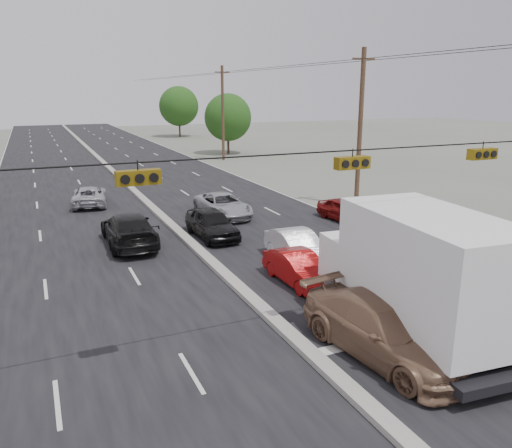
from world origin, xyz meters
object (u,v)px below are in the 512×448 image
object	(u,v)px
tan_sedan	(384,330)
oncoming_far	(89,196)
utility_pole_right_b	(360,128)
box_truck	(415,273)
queue_car_b	(298,248)
queue_car_c	(223,205)
utility_pole_right_c	(223,113)
tree_right_far	(179,106)
oncoming_near	(129,230)
queue_car_e	(344,210)
tree_right_mid	(228,117)
queue_car_a	(212,224)
red_sedan	(299,269)

from	to	relation	value
tan_sedan	oncoming_far	xyz separation A→B (m)	(-5.50, 23.85, -0.18)
utility_pole_right_b	box_truck	world-z (taller)	utility_pole_right_b
box_truck	queue_car_b	distance (m)	7.47
queue_car_b	queue_car_c	distance (m)	9.39
queue_car_c	utility_pole_right_c	bearing A→B (deg)	67.20
queue_car_b	oncoming_far	world-z (taller)	queue_car_b
tree_right_far	box_truck	bearing A→B (deg)	-100.04
queue_car_b	oncoming_near	bearing A→B (deg)	140.43
utility_pole_right_b	utility_pole_right_c	xyz separation A→B (m)	(0.00, 25.00, 0.00)
tree_right_far	queue_car_e	size ratio (longest dim) A/B	2.18
utility_pole_right_b	queue_car_c	distance (m)	10.08
tree_right_far	tan_sedan	size ratio (longest dim) A/B	1.45
oncoming_near	oncoming_far	xyz separation A→B (m)	(-0.79, 10.06, -0.17)
utility_pole_right_c	box_truck	world-z (taller)	utility_pole_right_c
queue_car_c	utility_pole_right_b	bearing A→B (deg)	-8.71
queue_car_c	oncoming_far	bearing A→B (deg)	135.17
tree_right_mid	queue_car_a	bearing A→B (deg)	-112.43
tree_right_far	tree_right_mid	bearing A→B (deg)	-92.29
tree_right_mid	queue_car_c	size ratio (longest dim) A/B	1.43
box_truck	oncoming_far	xyz separation A→B (m)	(-7.04, 23.23, -1.44)
tree_right_far	queue_car_c	xyz separation A→B (m)	(-12.50, -53.98, -4.26)
utility_pole_right_c	tree_right_far	size ratio (longest dim) A/B	1.23
red_sedan	tree_right_far	bearing A→B (deg)	76.52
utility_pole_right_b	tree_right_mid	world-z (taller)	utility_pole_right_b
tan_sedan	queue_car_e	bearing A→B (deg)	53.04
tree_right_mid	utility_pole_right_c	bearing A→B (deg)	-116.57
tree_right_far	tan_sedan	xyz separation A→B (m)	(-14.05, -71.34, -4.14)
oncoming_near	tan_sedan	bearing A→B (deg)	109.74
tan_sedan	queue_car_b	distance (m)	8.12
tree_right_mid	queue_car_e	bearing A→B (deg)	-99.33
utility_pole_right_b	tree_right_far	distance (m)	55.11
utility_pole_right_b	box_truck	bearing A→B (deg)	-119.85
oncoming_near	oncoming_far	world-z (taller)	oncoming_near
tree_right_mid	queue_car_c	world-z (taller)	tree_right_mid
utility_pole_right_b	queue_car_c	size ratio (longest dim) A/B	2.00
tree_right_far	queue_car_e	distance (m)	58.37
queue_car_a	queue_car_c	bearing A→B (deg)	59.99
oncoming_near	red_sedan	bearing A→B (deg)	123.91
tree_right_mid	box_truck	distance (m)	47.20
box_truck	queue_car_e	distance (m)	14.31
queue_car_a	queue_car_c	xyz separation A→B (m)	(2.10, 3.98, -0.06)
utility_pole_right_b	red_sedan	world-z (taller)	utility_pole_right_b
tan_sedan	oncoming_near	bearing A→B (deg)	101.50
tan_sedan	red_sedan	distance (m)	5.87
box_truck	oncoming_near	bearing A→B (deg)	120.85
queue_car_e	oncoming_near	size ratio (longest dim) A/B	0.68
box_truck	queue_car_e	xyz separation A→B (m)	(6.12, 12.86, -1.44)
utility_pole_right_b	oncoming_near	size ratio (longest dim) A/B	1.81
red_sedan	queue_car_e	bearing A→B (deg)	44.92
queue_car_a	oncoming_near	world-z (taller)	oncoming_near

